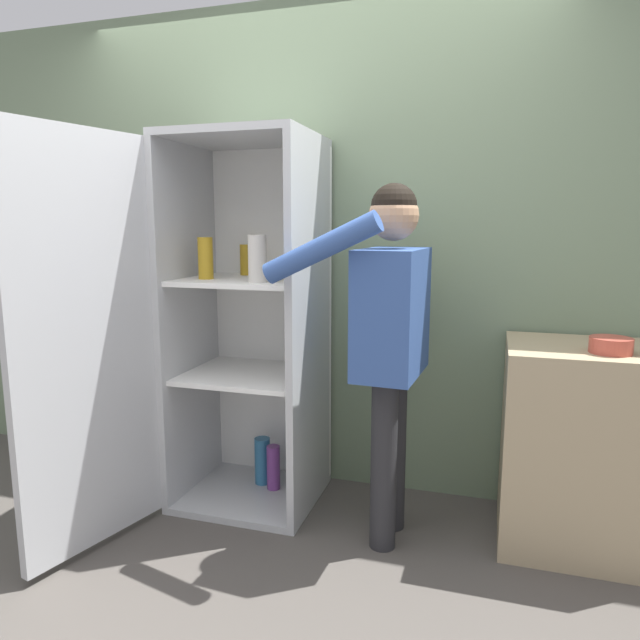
# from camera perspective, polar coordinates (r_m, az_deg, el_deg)

# --- Properties ---
(ground_plane) EXTENTS (12.00, 12.00, 0.00)m
(ground_plane) POSITION_cam_1_polar(r_m,az_deg,el_deg) (2.60, -8.04, -23.55)
(ground_plane) COLOR #4C4742
(wall_back) EXTENTS (7.00, 0.06, 2.55)m
(wall_back) POSITION_cam_1_polar(r_m,az_deg,el_deg) (3.10, -0.87, 6.89)
(wall_back) COLOR gray
(wall_back) RESTS_ON ground_plane
(refrigerator) EXTENTS (0.91, 1.29, 1.84)m
(refrigerator) POSITION_cam_1_polar(r_m,az_deg,el_deg) (2.84, -10.02, -0.78)
(refrigerator) COLOR #B7BABC
(refrigerator) RESTS_ON ground_plane
(person) EXTENTS (0.64, 0.59, 1.59)m
(person) POSITION_cam_1_polar(r_m,az_deg,el_deg) (2.49, 6.97, -0.28)
(person) COLOR #262628
(person) RESTS_ON ground_plane
(counter) EXTENTS (0.63, 0.56, 0.90)m
(counter) POSITION_cam_1_polar(r_m,az_deg,el_deg) (2.82, 24.27, -11.43)
(counter) COLOR tan
(counter) RESTS_ON ground_plane
(bowl) EXTENTS (0.17, 0.17, 0.06)m
(bowl) POSITION_cam_1_polar(r_m,az_deg,el_deg) (2.59, 27.08, -2.27)
(bowl) COLOR #B24738
(bowl) RESTS_ON counter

